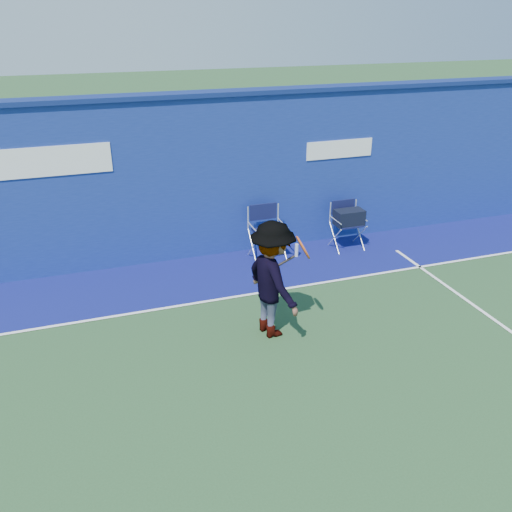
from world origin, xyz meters
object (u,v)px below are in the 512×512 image
object	(u,v)px
directors_chair_left	(267,243)
directors_chair_right	(347,230)
tennis_player	(273,280)
water_bottle	(297,250)

from	to	relation	value
directors_chair_left	directors_chair_right	xyz separation A→B (m)	(1.68, -0.05, 0.07)
directors_chair_right	tennis_player	world-z (taller)	tennis_player
directors_chair_right	water_bottle	world-z (taller)	directors_chair_right
directors_chair_right	tennis_player	size ratio (longest dim) A/B	0.54
water_bottle	tennis_player	world-z (taller)	tennis_player
water_bottle	tennis_player	bearing A→B (deg)	-120.13
directors_chair_left	tennis_player	size ratio (longest dim) A/B	0.58
water_bottle	directors_chair_right	bearing A→B (deg)	3.91
tennis_player	directors_chair_left	bearing A→B (deg)	71.82
directors_chair_left	directors_chair_right	bearing A→B (deg)	-1.58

